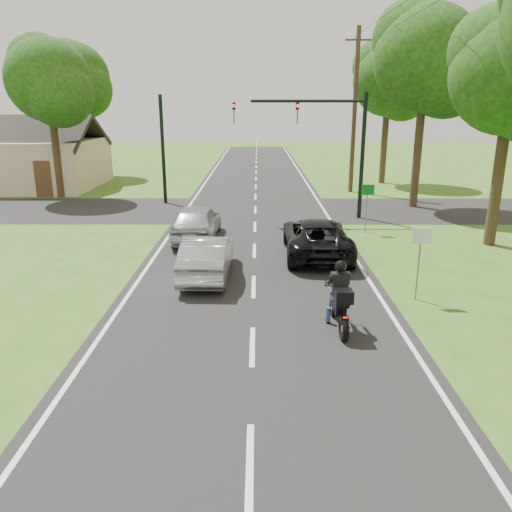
% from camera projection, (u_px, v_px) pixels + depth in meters
% --- Properties ---
extents(ground, '(140.00, 140.00, 0.00)m').
position_uv_depth(ground, '(252.00, 346.00, 11.61)').
color(ground, '#325A19').
rests_on(ground, ground).
extents(road, '(8.00, 100.00, 0.01)m').
position_uv_depth(road, '(255.00, 238.00, 21.18)').
color(road, black).
rests_on(road, ground).
extents(cross_road, '(60.00, 7.00, 0.01)m').
position_uv_depth(cross_road, '(255.00, 210.00, 26.93)').
color(cross_road, black).
rests_on(cross_road, ground).
extents(motorcycle_rider, '(0.59, 2.07, 1.79)m').
position_uv_depth(motorcycle_rider, '(340.00, 303.00, 12.33)').
color(motorcycle_rider, black).
rests_on(motorcycle_rider, ground).
extents(dark_suv, '(2.36, 5.04, 1.39)m').
position_uv_depth(dark_suv, '(316.00, 237.00, 18.53)').
color(dark_suv, black).
rests_on(dark_suv, road).
extents(silver_sedan, '(1.53, 4.14, 1.35)m').
position_uv_depth(silver_sedan, '(207.00, 256.00, 16.18)').
color(silver_sedan, '#ACACB1').
rests_on(silver_sedan, road).
extents(silver_suv, '(1.88, 4.45, 1.50)m').
position_uv_depth(silver_suv, '(197.00, 222.00, 20.72)').
color(silver_suv, '#AFB3B7').
rests_on(silver_suv, road).
extents(traffic_signal, '(6.38, 0.44, 6.00)m').
position_uv_depth(traffic_signal, '(325.00, 133.00, 23.81)').
color(traffic_signal, black).
rests_on(traffic_signal, ground).
extents(signal_pole_far, '(0.20, 0.20, 6.00)m').
position_uv_depth(signal_pole_far, '(163.00, 150.00, 27.99)').
color(signal_pole_far, black).
rests_on(signal_pole_far, ground).
extents(utility_pole_far, '(1.60, 0.28, 10.00)m').
position_uv_depth(utility_pole_far, '(355.00, 111.00, 31.19)').
color(utility_pole_far, '#4C3422').
rests_on(utility_pole_far, ground).
extents(sign_white, '(0.55, 0.07, 2.12)m').
position_uv_depth(sign_white, '(421.00, 246.00, 13.99)').
color(sign_white, slate).
rests_on(sign_white, ground).
extents(sign_green, '(0.55, 0.07, 2.12)m').
position_uv_depth(sign_green, '(367.00, 197.00, 21.65)').
color(sign_green, slate).
rests_on(sign_green, ground).
extents(tree_row_d, '(5.76, 5.58, 10.45)m').
position_uv_depth(tree_row_d, '(433.00, 64.00, 25.49)').
color(tree_row_d, '#332316').
rests_on(tree_row_d, ground).
extents(tree_row_e, '(5.28, 5.12, 9.61)m').
position_uv_depth(tree_row_e, '(393.00, 84.00, 34.30)').
color(tree_row_e, '#332316').
rests_on(tree_row_e, ground).
extents(tree_left_near, '(5.12, 4.96, 9.22)m').
position_uv_depth(tree_left_near, '(52.00, 85.00, 28.70)').
color(tree_left_near, '#332316').
rests_on(tree_left_near, ground).
extents(tree_left_far, '(5.76, 5.58, 10.14)m').
position_uv_depth(tree_left_far, '(77.00, 82.00, 38.08)').
color(tree_left_far, '#332316').
rests_on(tree_left_far, ground).
extents(house, '(10.20, 8.00, 4.84)m').
position_uv_depth(house, '(22.00, 161.00, 34.12)').
color(house, tan).
rests_on(house, ground).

